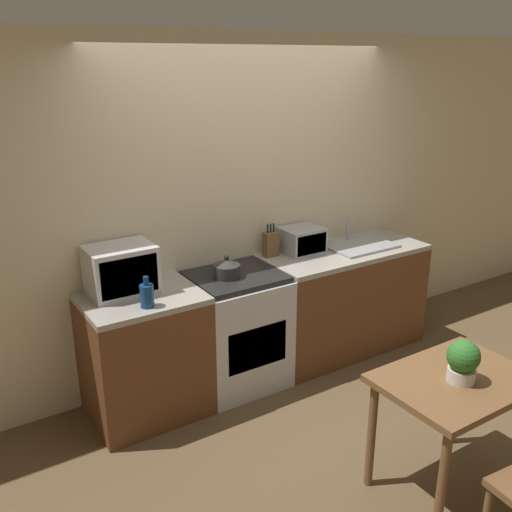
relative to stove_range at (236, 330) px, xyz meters
The scene contains 13 objects.
ground_plane 0.89m from the stove_range, 65.74° to the right, with size 16.00×16.00×0.00m, color brown.
wall_back 0.97m from the stove_range, 47.22° to the left, with size 10.00×0.06×2.60m.
counter_left_run 0.74m from the stove_range, behind, with size 0.79×0.62×0.90m.
counter_right_run 1.05m from the stove_range, ahead, with size 1.43×0.62×0.90m.
stove_range is the anchor object (origin of this frame).
kettle 0.53m from the stove_range, behind, with size 0.20×0.20×0.17m.
microwave 1.03m from the stove_range, behind, with size 0.44×0.33×0.33m.
bottle 0.95m from the stove_range, 165.98° to the right, with size 0.09×0.09×0.21m.
knife_block 0.74m from the stove_range, 24.35° to the left, with size 0.12×0.08×0.27m.
toaster_oven 0.92m from the stove_range, 11.62° to the left, with size 0.33×0.28×0.20m.
sink_basin 1.30m from the stove_range, ahead, with size 0.57×0.43×0.24m.
dining_table 1.73m from the stove_range, 75.22° to the right, with size 0.85×0.63×0.74m.
potted_plant 1.80m from the stove_range, 75.91° to the right, with size 0.18×0.18×0.24m.
Camera 1 is at (-2.30, -2.68, 2.41)m, focal length 40.00 mm.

